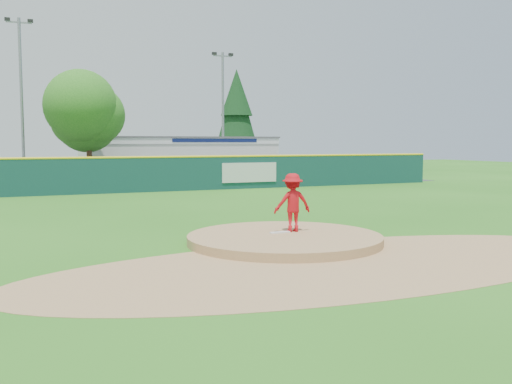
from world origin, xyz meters
name	(u,v)px	position (x,y,z in m)	size (l,w,h in m)	color
ground	(284,243)	(0.00, 0.00, 0.00)	(120.00, 120.00, 0.00)	#286B19
pitchers_mound	(284,243)	(0.00, 0.00, 0.00)	(5.50, 5.50, 0.50)	#9E774C
pitching_rubber	(280,232)	(0.00, 0.30, 0.27)	(0.60, 0.15, 0.04)	white
infield_dirt_arc	(342,264)	(0.00, -3.00, 0.01)	(15.40, 15.40, 0.01)	#9E774C
parking_lot	(115,182)	(0.00, 27.00, 0.01)	(44.00, 16.00, 0.02)	#38383A
pitcher	(292,203)	(0.46, 0.42, 1.10)	(1.10, 0.63, 1.70)	#B40F16
van	(102,178)	(-1.78, 21.45, 0.69)	(2.22, 4.81, 1.34)	silver
pool_building_grp	(177,157)	(6.00, 31.99, 1.66)	(15.20, 8.20, 3.31)	silver
fence_banners	(108,176)	(-1.95, 17.92, 1.00)	(20.69, 0.04, 1.20)	#5E130D
outfield_fence	(143,173)	(0.00, 18.00, 1.09)	(40.00, 0.14, 2.07)	#123C39
deciduous_tree	(88,116)	(-2.00, 25.00, 4.55)	(5.60, 5.60, 7.36)	#382314
conifer_tree	(237,114)	(13.00, 36.00, 5.54)	(4.40, 4.40, 9.50)	#382314
light_pole_left	(21,94)	(-6.00, 27.00, 6.05)	(1.75, 0.25, 11.00)	gray
light_pole_right	(223,109)	(9.00, 29.00, 5.54)	(1.75, 0.25, 10.00)	gray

